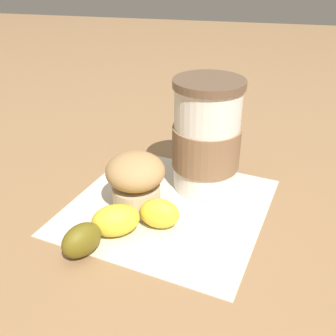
% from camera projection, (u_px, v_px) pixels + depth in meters
% --- Properties ---
extents(ground_plane, '(3.00, 3.00, 0.00)m').
position_uv_depth(ground_plane, '(168.00, 206.00, 0.52)').
color(ground_plane, '#936D47').
extents(paper_napkin, '(0.29, 0.29, 0.00)m').
position_uv_depth(paper_napkin, '(168.00, 206.00, 0.52)').
color(paper_napkin, beige).
rests_on(paper_napkin, ground_plane).
extents(coffee_cup, '(0.09, 0.09, 0.15)m').
position_uv_depth(coffee_cup, '(206.00, 139.00, 0.53)').
color(coffee_cup, silver).
rests_on(coffee_cup, paper_napkin).
extents(muffin, '(0.07, 0.07, 0.08)m').
position_uv_depth(muffin, '(136.00, 180.00, 0.49)').
color(muffin, beige).
rests_on(muffin, paper_napkin).
extents(banana, '(0.11, 0.12, 0.04)m').
position_uv_depth(banana, '(118.00, 223.00, 0.45)').
color(banana, yellow).
rests_on(banana, paper_napkin).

